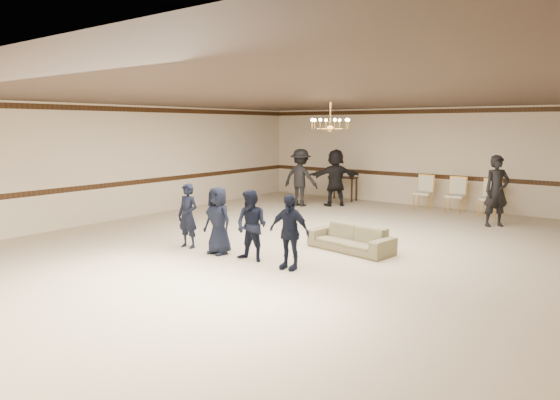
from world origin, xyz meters
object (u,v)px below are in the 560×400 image
at_px(banquet_chair_left, 423,193).
at_px(banquet_chair_right, 490,198).
at_px(boy_d, 289,232).
at_px(settee, 351,238).
at_px(console_table, 343,188).
at_px(adult_mid, 335,178).
at_px(boy_b, 218,220).
at_px(adult_right, 497,191).
at_px(adult_left, 301,178).
at_px(boy_c, 252,226).
at_px(chandelier, 330,114).
at_px(banquet_chair_mid, 455,195).
at_px(boy_a, 188,216).

xyz_separation_m(banquet_chair_left, banquet_chair_right, (2.00, 0.00, 0.00)).
xyz_separation_m(boy_d, settee, (0.26, 1.86, -0.43)).
bearing_deg(banquet_chair_left, boy_d, -89.02).
distance_m(banquet_chair_right, console_table, 5.01).
relative_size(adult_mid, banquet_chair_left, 1.76).
bearing_deg(boy_b, adult_right, 61.71).
bearing_deg(banquet_chair_left, console_table, 173.75).
height_order(adult_left, banquet_chair_right, adult_left).
relative_size(boy_c, adult_right, 0.75).
bearing_deg(boy_c, banquet_chair_right, 67.66).
relative_size(adult_mid, console_table, 1.86).
distance_m(chandelier, boy_c, 3.37).
bearing_deg(banquet_chair_mid, boy_c, -104.64).
height_order(settee, console_table, console_table).
xyz_separation_m(boy_a, boy_b, (0.90, 0.00, 0.00)).
xyz_separation_m(settee, adult_right, (1.77, 4.55, 0.67)).
bearing_deg(console_table, boy_a, -89.41).
distance_m(boy_b, boy_d, 1.80).
height_order(boy_a, adult_left, adult_left).
distance_m(chandelier, settee, 2.87).
xyz_separation_m(boy_a, adult_left, (-1.27, 6.11, 0.24)).
xyz_separation_m(boy_d, adult_left, (-3.97, 6.11, 0.24)).
height_order(boy_b, boy_d, same).
bearing_deg(adult_mid, boy_d, 66.09).
height_order(chandelier, console_table, chandelier).
height_order(adult_left, adult_right, same).
height_order(adult_right, banquet_chair_mid, adult_right).
height_order(boy_c, adult_right, adult_right).
xyz_separation_m(boy_b, settee, (2.06, 1.86, -0.43)).
bearing_deg(boy_a, banquet_chair_right, 56.30).
bearing_deg(boy_c, banquet_chair_mid, 74.55).
relative_size(chandelier, boy_b, 0.67).
xyz_separation_m(adult_left, adult_mid, (0.90, 0.70, 0.00)).
height_order(banquet_chair_mid, console_table, banquet_chair_mid).
xyz_separation_m(chandelier, boy_a, (-1.99, -2.57, -2.18)).
bearing_deg(adult_right, adult_left, 137.34).
bearing_deg(boy_d, console_table, 107.85).
distance_m(chandelier, console_table, 6.59).
relative_size(settee, console_table, 1.83).
bearing_deg(settee, banquet_chair_mid, 96.28).
bearing_deg(banquet_chair_right, boy_a, -121.31).
bearing_deg(boy_c, adult_mid, 102.56).
relative_size(boy_a, settee, 0.76).
bearing_deg(boy_b, adult_mid, 103.12).
bearing_deg(banquet_chair_left, banquet_chair_right, -2.44).
height_order(chandelier, boy_b, chandelier).
bearing_deg(chandelier, banquet_chair_mid, 76.68).
relative_size(chandelier, adult_mid, 0.50).
relative_size(boy_d, banquet_chair_mid, 1.31).
xyz_separation_m(adult_right, banquet_chair_right, (-0.50, 1.42, -0.40)).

